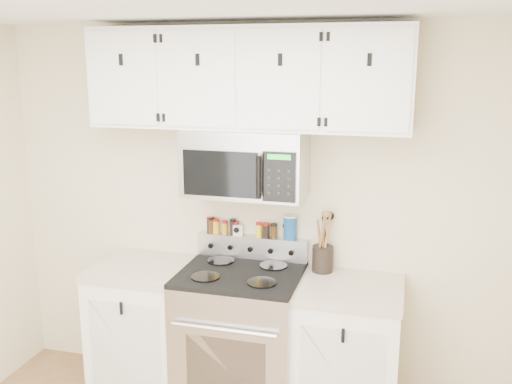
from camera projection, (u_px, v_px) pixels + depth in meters
back_wall at (254, 213)px, 3.84m from camera, size 3.50×0.01×2.50m
range at (241, 339)px, 3.72m from camera, size 0.76×0.65×1.10m
base_cabinet_left at (146, 328)px, 3.92m from camera, size 0.64×0.62×0.92m
base_cabinet_right at (347, 354)px, 3.57m from camera, size 0.64×0.62×0.92m
microwave at (246, 163)px, 3.58m from camera, size 0.76×0.44×0.42m
upper_cabinets at (246, 78)px, 3.48m from camera, size 2.00×0.35×0.62m
utensil_crock at (323, 257)px, 3.68m from camera, size 0.14×0.14×0.40m
kitchen_timer at (238, 230)px, 3.86m from camera, size 0.08×0.07×0.08m
salt_canister at (290, 227)px, 3.76m from camera, size 0.09×0.09×0.16m
spice_jar_0 at (209, 225)px, 3.91m from camera, size 0.04×0.04×0.11m
spice_jar_1 at (211, 225)px, 3.91m from camera, size 0.05×0.05×0.11m
spice_jar_2 at (216, 226)px, 3.90m from camera, size 0.05×0.05×0.10m
spice_jar_3 at (225, 227)px, 3.88m from camera, size 0.04×0.04×0.09m
spice_jar_4 at (233, 227)px, 3.87m from camera, size 0.04×0.04×0.11m
spice_jar_5 at (236, 228)px, 3.86m from camera, size 0.04×0.04×0.10m
spice_jar_6 at (259, 230)px, 3.82m from camera, size 0.04×0.04×0.10m
spice_jar_7 at (266, 230)px, 3.81m from camera, size 0.05×0.05×0.10m
spice_jar_8 at (274, 231)px, 3.79m from camera, size 0.04×0.04×0.10m
spice_jar_9 at (286, 232)px, 3.77m from camera, size 0.04×0.04×0.10m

